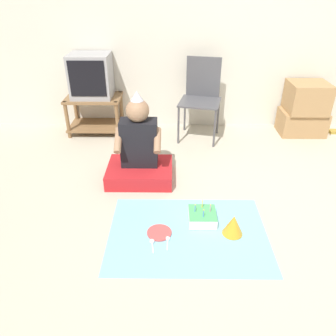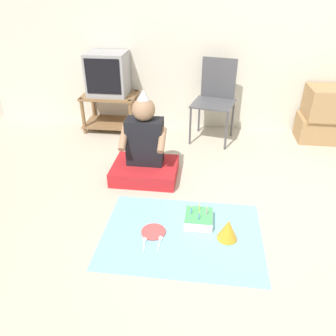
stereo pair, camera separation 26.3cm
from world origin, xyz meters
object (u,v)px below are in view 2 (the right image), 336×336
at_px(person_seated, 145,153).
at_px(party_hat_blue, 228,230).
at_px(birthday_cake, 199,219).
at_px(cardboard_box_stack, 324,115).
at_px(folding_chair, 216,95).
at_px(paper_plate, 153,232).
at_px(tv, 108,74).

relative_size(person_seated, party_hat_blue, 5.22).
bearing_deg(birthday_cake, cardboard_box_stack, 52.14).
bearing_deg(folding_chair, paper_plate, -103.32).
distance_m(folding_chair, party_hat_blue, 1.89).
bearing_deg(folding_chair, birthday_cake, -93.30).
xyz_separation_m(folding_chair, cardboard_box_stack, (1.28, 0.07, -0.21)).
height_order(folding_chair, person_seated, folding_chair).
bearing_deg(tv, folding_chair, -4.51).
relative_size(birthday_cake, paper_plate, 1.16).
height_order(tv, paper_plate, tv).
xyz_separation_m(tv, folding_chair, (1.30, -0.10, -0.17)).
xyz_separation_m(tv, paper_plate, (0.86, -1.94, -0.69)).
xyz_separation_m(tv, cardboard_box_stack, (2.57, -0.03, -0.39)).
distance_m(party_hat_blue, paper_plate, 0.56).
distance_m(tv, folding_chair, 1.31).
height_order(tv, cardboard_box_stack, tv).
height_order(tv, person_seated, tv).
height_order(folding_chair, paper_plate, folding_chair).
relative_size(birthday_cake, party_hat_blue, 1.33).
bearing_deg(person_seated, tv, 119.98).
height_order(cardboard_box_stack, party_hat_blue, cardboard_box_stack).
distance_m(tv, paper_plate, 2.23).
height_order(cardboard_box_stack, birthday_cake, cardboard_box_stack).
xyz_separation_m(cardboard_box_stack, person_seated, (-1.92, -1.09, -0.06)).
height_order(folding_chair, birthday_cake, folding_chair).
xyz_separation_m(person_seated, birthday_cake, (0.55, -0.67, -0.21)).
distance_m(tv, birthday_cake, 2.25).
bearing_deg(paper_plate, person_seated, 104.60).
xyz_separation_m(tv, party_hat_blue, (1.42, -1.94, -0.62)).
xyz_separation_m(folding_chair, birthday_cake, (-0.10, -1.69, -0.48)).
xyz_separation_m(cardboard_box_stack, paper_plate, (-1.71, -1.91, -0.31)).
bearing_deg(birthday_cake, party_hat_blue, -32.65).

